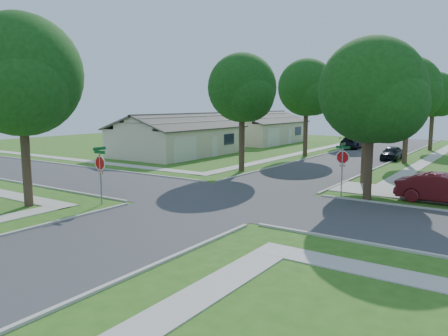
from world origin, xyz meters
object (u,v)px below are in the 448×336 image
tree_w_mid (307,90)px  car_curb_west (353,142)px  car_curb_east (392,153)px  tree_sw_corner (22,81)px  tree_e_near (368,96)px  stop_sign_ne (342,159)px  car_driveway (444,189)px  stop_sign_sw (100,166)px  tree_ne_corner (373,95)px  tree_e_far (434,96)px  tree_w_far (350,101)px  tree_w_near (243,91)px  house_nw_far (260,131)px  house_nw_near (179,140)px  tree_e_mid (409,91)px

tree_w_mid → car_curb_west: tree_w_mid is taller
car_curb_east → car_curb_west: car_curb_west is taller
car_curb_east → tree_sw_corner: bearing=-110.9°
tree_e_near → tree_w_mid: 15.26m
stop_sign_ne → tree_e_near: 5.62m
tree_e_near → car_curb_east: (-1.55, 13.78, -5.00)m
tree_e_near → car_driveway: (5.14, -3.51, -4.87)m
stop_sign_sw → tree_ne_corner: bearing=38.8°
car_driveway → tree_sw_corner: bearing=127.4°
tree_e_far → tree_sw_corner: tree_sw_corner is taller
tree_w_far → tree_ne_corner: tree_ne_corner is taller
tree_w_near → house_nw_far: size_ratio=0.66×
tree_w_far → tree_ne_corner: 31.77m
stop_sign_ne → car_curb_west: bearing=106.6°
tree_w_mid → tree_ne_corner: bearing=-56.8°
stop_sign_ne → tree_ne_corner: bearing=-16.6°
tree_e_near → tree_w_near: tree_w_near is taller
tree_w_mid → tree_sw_corner: size_ratio=1.00×
stop_sign_ne → tree_sw_corner: (-12.14, -11.69, 4.23)m
tree_e_near → house_nw_near: bearing=163.9°
tree_e_far → car_curb_east: bearing=-97.9°
stop_sign_ne → house_nw_far: (-20.69, 27.30, -0.51)m
car_curb_west → car_curb_east: bearing=124.5°
stop_sign_ne → tree_e_near: size_ratio=0.36×
stop_sign_sw → tree_e_mid: 27.71m
tree_e_mid → tree_w_near: tree_e_mid is taller
stop_sign_sw → stop_sign_ne: size_ratio=1.00×
house_nw_near → car_driveway: bearing=-20.1°
car_curb_east → tree_e_mid: bearing=-50.1°
house_nw_far → car_driveway: house_nw_far is taller
tree_w_mid → house_nw_far: (-11.35, 10.99, -4.97)m
tree_e_mid → tree_w_far: bearing=125.9°
tree_e_mid → house_nw_near: bearing=-163.8°
stop_sign_sw → car_driveway: (14.59, 10.20, -1.26)m
stop_sign_sw → tree_w_far: bearing=89.9°
stop_sign_ne → tree_e_mid: bearing=89.8°
tree_ne_corner → tree_e_far: bearing=93.1°
tree_e_far → car_curb_east: 12.52m
tree_ne_corner → car_curb_west: size_ratio=1.72×
tree_w_mid → car_driveway: bearing=-46.9°
tree_w_far → house_nw_far: bearing=-170.0°
tree_sw_corner → house_nw_near: 24.07m
house_nw_far → car_driveway: (25.88, -26.50, -0.74)m
stop_sign_sw → car_curb_west: size_ratio=0.59×
tree_w_mid → house_nw_far: tree_w_mid is taller
tree_w_near → car_driveway: tree_w_near is taller
tree_e_mid → tree_e_far: size_ratio=1.06×
stop_sign_sw → car_curb_east: stop_sign_sw is taller
tree_e_near → car_curb_east: bearing=96.4°
stop_sign_ne → tree_e_mid: 16.84m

